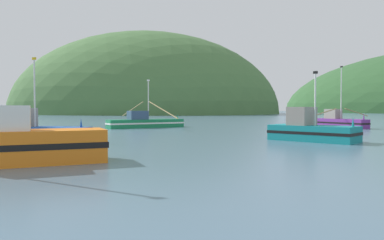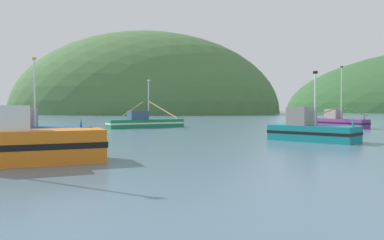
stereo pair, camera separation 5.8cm
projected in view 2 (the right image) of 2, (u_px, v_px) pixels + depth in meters
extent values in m
ellipsoid|color=#47703D|center=(144.00, 113.00, 165.68)|extent=(118.45, 94.76, 71.07)
cube|color=#147F84|center=(313.00, 133.00, 27.65)|extent=(6.66, 5.43, 1.17)
cube|color=black|center=(313.00, 132.00, 27.64)|extent=(6.72, 5.49, 0.21)
cone|color=#147F84|center=(353.00, 122.00, 25.66)|extent=(0.28, 0.28, 0.70)
cube|color=gray|center=(302.00, 116.00, 28.21)|extent=(2.43, 2.66, 1.38)
cylinder|color=silver|center=(315.00, 100.00, 27.46)|extent=(0.12, 0.12, 3.81)
cube|color=black|center=(315.00, 72.00, 27.40)|extent=(0.32, 0.22, 0.20)
cube|color=#19479E|center=(31.00, 133.00, 29.21)|extent=(9.46, 2.59, 0.99)
cube|color=gold|center=(31.00, 132.00, 29.21)|extent=(9.55, 2.61, 0.18)
cone|color=#19479E|center=(81.00, 123.00, 28.25)|extent=(0.21, 0.21, 0.70)
cube|color=gray|center=(20.00, 117.00, 29.38)|extent=(2.17, 1.74, 1.47)
cylinder|color=silver|center=(35.00, 94.00, 29.03)|extent=(0.12, 0.12, 5.21)
cube|color=gold|center=(34.00, 59.00, 28.94)|extent=(0.36, 0.04, 0.20)
cube|color=#197A47|center=(146.00, 124.00, 46.41)|extent=(8.58, 7.97, 1.04)
cube|color=white|center=(146.00, 123.00, 46.41)|extent=(8.67, 8.05, 0.19)
cone|color=#197A47|center=(178.00, 116.00, 48.71)|extent=(0.28, 0.28, 0.70)
cube|color=#334C6B|center=(138.00, 115.00, 45.81)|extent=(2.74, 2.69, 1.07)
cylinder|color=silver|center=(149.00, 100.00, 46.49)|extent=(0.12, 0.12, 4.76)
cube|color=white|center=(148.00, 80.00, 46.41)|extent=(0.29, 0.26, 0.20)
cylinder|color=#997F4C|center=(132.00, 109.00, 50.27)|extent=(4.93, 5.48, 2.02)
cylinder|color=#997F4C|center=(163.00, 110.00, 42.44)|extent=(4.93, 5.48, 2.02)
cube|color=#6B2D84|center=(341.00, 123.00, 46.08)|extent=(5.81, 6.44, 1.12)
cube|color=black|center=(341.00, 123.00, 46.08)|extent=(5.87, 6.50, 0.20)
cone|color=#6B2D84|center=(364.00, 117.00, 43.24)|extent=(0.28, 0.28, 0.70)
cube|color=gray|center=(333.00, 114.00, 47.01)|extent=(2.14, 2.19, 1.21)
cylinder|color=silver|center=(341.00, 93.00, 45.91)|extent=(0.12, 0.12, 6.32)
cube|color=black|center=(342.00, 67.00, 45.80)|extent=(0.26, 0.29, 0.20)
cylinder|color=#997F4C|center=(357.00, 112.00, 47.54)|extent=(3.51, 3.00, 1.09)
cylinder|color=#997F4C|center=(324.00, 113.00, 44.53)|extent=(3.51, 3.00, 1.09)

